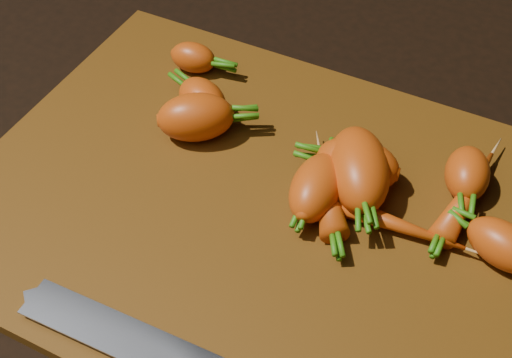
% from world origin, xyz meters
% --- Properties ---
extents(ground, '(2.00, 2.00, 0.01)m').
position_xyz_m(ground, '(0.00, 0.00, -0.01)').
color(ground, black).
extents(cutting_board, '(0.50, 0.40, 0.01)m').
position_xyz_m(cutting_board, '(0.00, 0.00, 0.01)').
color(cutting_board, '#693B0C').
rests_on(cutting_board, ground).
extents(carrot_0, '(0.09, 0.08, 0.05)m').
position_xyz_m(carrot_0, '(-0.08, 0.05, 0.04)').
color(carrot_0, '#D24B0E').
rests_on(carrot_0, cutting_board).
extents(carrot_1, '(0.07, 0.06, 0.04)m').
position_xyz_m(carrot_1, '(-0.09, 0.08, 0.03)').
color(carrot_1, '#D24B0E').
rests_on(carrot_1, cutting_board).
extents(carrot_2, '(0.09, 0.11, 0.05)m').
position_xyz_m(carrot_2, '(0.08, 0.05, 0.04)').
color(carrot_2, '#D24B0E').
rests_on(carrot_2, cutting_board).
extents(carrot_3, '(0.05, 0.08, 0.04)m').
position_xyz_m(carrot_3, '(0.05, 0.02, 0.03)').
color(carrot_3, '#D24B0E').
rests_on(carrot_3, cutting_board).
extents(carrot_4, '(0.08, 0.06, 0.05)m').
position_xyz_m(carrot_4, '(0.07, 0.06, 0.04)').
color(carrot_4, '#D24B0E').
rests_on(carrot_4, cutting_board).
extents(carrot_5, '(0.05, 0.04, 0.03)m').
position_xyz_m(carrot_5, '(-0.14, 0.14, 0.03)').
color(carrot_5, '#D24B0E').
rests_on(carrot_5, cutting_board).
extents(carrot_6, '(0.07, 0.05, 0.04)m').
position_xyz_m(carrot_6, '(0.21, 0.04, 0.03)').
color(carrot_6, '#D24B0E').
rests_on(carrot_6, cutting_board).
extents(carrot_7, '(0.04, 0.12, 0.02)m').
position_xyz_m(carrot_7, '(0.17, 0.08, 0.02)').
color(carrot_7, '#D24B0E').
rests_on(carrot_7, cutting_board).
extents(carrot_8, '(0.13, 0.03, 0.02)m').
position_xyz_m(carrot_8, '(0.12, 0.02, 0.02)').
color(carrot_8, '#D24B0E').
rests_on(carrot_8, cutting_board).
extents(carrot_9, '(0.07, 0.10, 0.03)m').
position_xyz_m(carrot_9, '(0.06, 0.03, 0.02)').
color(carrot_9, '#D24B0E').
rests_on(carrot_9, cutting_board).
extents(carrot_10, '(0.03, 0.05, 0.03)m').
position_xyz_m(carrot_10, '(0.05, 0.02, 0.03)').
color(carrot_10, '#D24B0E').
rests_on(carrot_10, cutting_board).
extents(carrot_11, '(0.05, 0.07, 0.04)m').
position_xyz_m(carrot_11, '(0.16, 0.10, 0.03)').
color(carrot_11, '#D24B0E').
rests_on(carrot_11, cutting_board).
extents(knife, '(0.31, 0.04, 0.02)m').
position_xyz_m(knife, '(0.01, -0.17, 0.02)').
color(knife, gray).
rests_on(knife, cutting_board).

